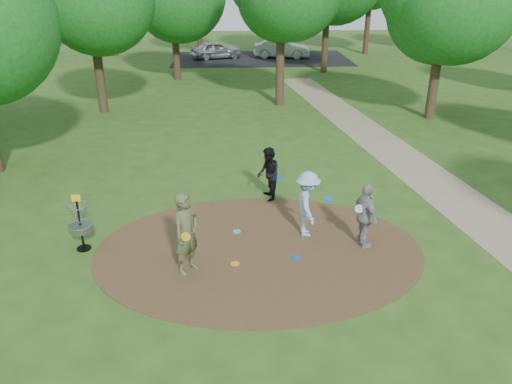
{
  "coord_description": "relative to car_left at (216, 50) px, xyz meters",
  "views": [
    {
      "loc": [
        -0.67,
        -11.07,
        6.6
      ],
      "look_at": [
        0.0,
        1.2,
        1.1
      ],
      "focal_mm": 35.0,
      "sensor_mm": 36.0,
      "label": 1
    }
  ],
  "objects": [
    {
      "name": "player_throwing_with_disc",
      "position": [
        2.97,
        -29.4,
        0.23
      ],
      "size": [
        1.05,
        1.19,
        1.81
      ],
      "color": "#92BBD9",
      "rests_on": "ground"
    },
    {
      "name": "player_observer_with_disc",
      "position": [
        -0.1,
        -31.04,
        0.34
      ],
      "size": [
        0.83,
        0.88,
        2.03
      ],
      "color": "#4F5A34",
      "rests_on": "ground"
    },
    {
      "name": "parking_lot",
      "position": [
        3.63,
        -0.18,
        -0.67
      ],
      "size": [
        14.0,
        8.0,
        0.01
      ],
      "primitive_type": "cube",
      "color": "black",
      "rests_on": "ground"
    },
    {
      "name": "disc_ground_red",
      "position": [
        -0.52,
        -28.52,
        -0.65
      ],
      "size": [
        0.22,
        0.22,
        0.02
      ],
      "primitive_type": "cylinder",
      "color": "red",
      "rests_on": "dirt_clearing"
    },
    {
      "name": "disc_golf_basket",
      "position": [
        -2.87,
        -29.88,
        0.2
      ],
      "size": [
        0.63,
        0.63,
        1.54
      ],
      "color": "black",
      "rests_on": "ground"
    },
    {
      "name": "dirt_clearing",
      "position": [
        1.63,
        -30.18,
        -0.67
      ],
      "size": [
        8.4,
        8.4,
        0.02
      ],
      "primitive_type": "cylinder",
      "color": "#47301C",
      "rests_on": "ground"
    },
    {
      "name": "disc_ground_orange",
      "position": [
        1.01,
        -30.85,
        -0.65
      ],
      "size": [
        0.22,
        0.22,
        0.02
      ],
      "primitive_type": "cylinder",
      "color": "orange",
      "rests_on": "dirt_clearing"
    },
    {
      "name": "car_right",
      "position": [
        5.29,
        0.06,
        0.06
      ],
      "size": [
        4.63,
        2.25,
        1.46
      ],
      "primitive_type": "imported",
      "rotation": [
        0.0,
        0.0,
        1.41
      ],
      "color": "#A6A9AD",
      "rests_on": "ground"
    },
    {
      "name": "player_walking_with_disc",
      "position": [
        2.11,
        -27.09,
        0.17
      ],
      "size": [
        0.76,
        0.89,
        1.68
      ],
      "color": "black",
      "rests_on": "ground"
    },
    {
      "name": "tree_ring",
      "position": [
        2.61,
        -19.4,
        4.48
      ],
      "size": [
        37.15,
        45.46,
        9.37
      ],
      "color": "#332316",
      "rests_on": "ground"
    },
    {
      "name": "car_left",
      "position": [
        0.0,
        0.0,
        0.0
      ],
      "size": [
        4.28,
        2.84,
        1.35
      ],
      "primitive_type": "imported",
      "rotation": [
        0.0,
        0.0,
        1.91
      ],
      "color": "#B2B3BB",
      "rests_on": "ground"
    },
    {
      "name": "footpath",
      "position": [
        8.13,
        -28.18,
        -0.67
      ],
      "size": [
        7.55,
        39.89,
        0.01
      ],
      "primitive_type": "cube",
      "rotation": [
        0.0,
        0.0,
        0.14
      ],
      "color": "#8C7A5B",
      "rests_on": "ground"
    },
    {
      "name": "player_waiting_with_disc",
      "position": [
        4.35,
        -30.12,
        0.2
      ],
      "size": [
        0.71,
        1.1,
        1.75
      ],
      "color": "gray",
      "rests_on": "ground"
    },
    {
      "name": "ground",
      "position": [
        1.63,
        -30.18,
        -0.68
      ],
      "size": [
        100.0,
        100.0,
        0.0
      ],
      "primitive_type": "plane",
      "color": "#2D5119",
      "rests_on": "ground"
    },
    {
      "name": "disc_ground_cyan",
      "position": [
        1.09,
        -29.21,
        -0.65
      ],
      "size": [
        0.22,
        0.22,
        0.02
      ],
      "primitive_type": "cylinder",
      "color": "#19CAC0",
      "rests_on": "dirt_clearing"
    },
    {
      "name": "disc_ground_blue",
      "position": [
        2.54,
        -30.63,
        -0.65
      ],
      "size": [
        0.22,
        0.22,
        0.02
      ],
      "primitive_type": "cylinder",
      "color": "blue",
      "rests_on": "dirt_clearing"
    }
  ]
}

